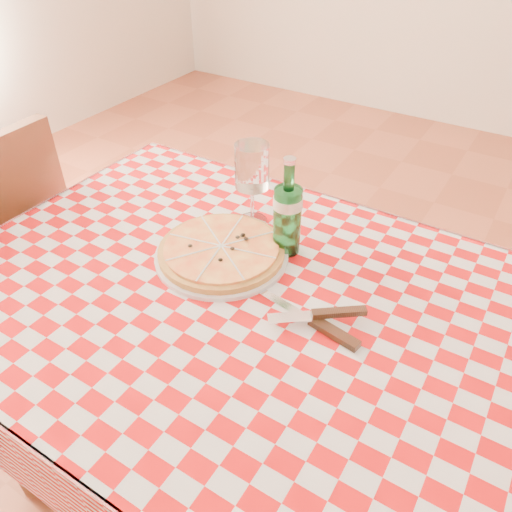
{
  "coord_description": "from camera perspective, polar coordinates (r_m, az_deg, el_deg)",
  "views": [
    {
      "loc": [
        0.4,
        -0.62,
        1.44
      ],
      "look_at": [
        -0.02,
        0.06,
        0.82
      ],
      "focal_mm": 35.0,
      "sensor_mm": 36.0,
      "label": 1
    }
  ],
  "objects": [
    {
      "name": "dining_table",
      "position": [
        1.08,
        -0.79,
        -8.69
      ],
      "size": [
        1.2,
        0.8,
        0.75
      ],
      "color": "brown",
      "rests_on": "ground"
    },
    {
      "name": "tablecloth",
      "position": [
        1.01,
        -0.84,
        -5.0
      ],
      "size": [
        1.3,
        0.9,
        0.01
      ],
      "primitive_type": "cube",
      "color": "#AB0A0C",
      "rests_on": "dining_table"
    },
    {
      "name": "pizza_plate",
      "position": [
        1.1,
        -3.97,
        0.69
      ],
      "size": [
        0.35,
        0.35,
        0.04
      ],
      "primitive_type": null,
      "rotation": [
        0.0,
        0.0,
        0.2
      ],
      "color": "#CC8A44",
      "rests_on": "tablecloth"
    },
    {
      "name": "water_bottle",
      "position": [
        1.07,
        3.64,
        5.62
      ],
      "size": [
        0.08,
        0.08,
        0.23
      ],
      "primitive_type": null,
      "rotation": [
        0.0,
        0.0,
        0.31
      ],
      "color": "#1B6D2D",
      "rests_on": "tablecloth"
    },
    {
      "name": "wine_glass",
      "position": [
        1.17,
        -0.44,
        8.1
      ],
      "size": [
        0.08,
        0.08,
        0.2
      ],
      "primitive_type": null,
      "rotation": [
        0.0,
        0.0,
        -0.01
      ],
      "color": "silver",
      "rests_on": "tablecloth"
    },
    {
      "name": "cutlery",
      "position": [
        0.96,
        6.35,
        -6.9
      ],
      "size": [
        0.32,
        0.29,
        0.03
      ],
      "primitive_type": null,
      "rotation": [
        0.0,
        0.0,
        0.31
      ],
      "color": "silver",
      "rests_on": "tablecloth"
    }
  ]
}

